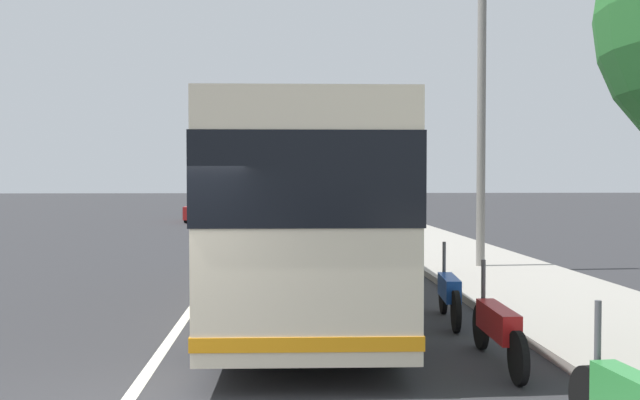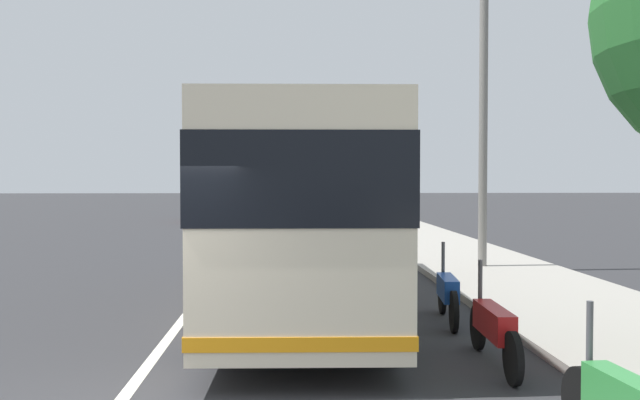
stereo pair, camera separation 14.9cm
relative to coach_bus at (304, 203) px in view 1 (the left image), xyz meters
The scene contains 10 objects.
sidewalk_curb 6.43m from the coach_bus, 52.14° to the right, with size 110.00×3.60×0.14m, color #9E998E.
lane_divider_line 4.71m from the coach_bus, 28.38° to the left, with size 110.00×0.16×0.01m, color silver.
coach_bus is the anchor object (origin of this frame).
motorcycle_angled 4.86m from the coach_bus, 149.86° to the right, with size 2.29×0.28×1.26m.
motorcycle_nearest_curb 3.09m from the coach_bus, 120.40° to the right, with size 2.14×0.35×1.27m.
car_behind_bus 19.34m from the coach_bus, ahead, with size 4.12×1.97×1.51m.
car_side_street 26.81m from the coach_bus, 10.08° to the left, with size 4.48×1.95×1.35m.
car_oncoming 24.07m from the coach_bus, ahead, with size 4.63×1.94×1.43m.
car_far_distant 35.88m from the coach_bus, ahead, with size 4.69×2.07×1.40m.
utility_pole 6.94m from the coach_bus, 44.27° to the right, with size 0.22×0.22×7.29m, color slate.
Camera 1 is at (-6.33, -1.64, 2.36)m, focal length 38.69 mm.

